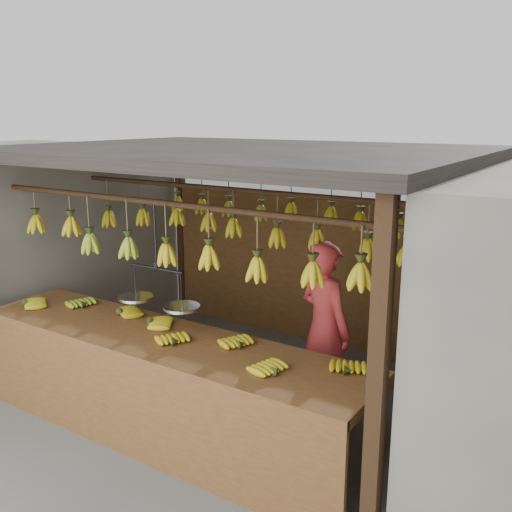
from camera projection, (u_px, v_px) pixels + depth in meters
The scene contains 8 objects.
ground at pixel (240, 385), 5.83m from camera, with size 80.00×80.00×0.00m, color #5B5B57.
stall at pixel (258, 189), 5.62m from camera, with size 4.30×3.30×2.40m.
neighbor_left at pixel (13, 236), 7.46m from camera, with size 3.00×3.00×2.30m, color slate.
counter at pixel (153, 363), 4.66m from camera, with size 3.69×0.84×0.96m.
hanging_bananas at pixel (239, 230), 5.45m from camera, with size 3.58×2.26×0.39m.
balance_scale at pixel (158, 298), 4.81m from camera, with size 0.80×0.31×0.87m.
vendor at pixel (324, 329), 5.11m from camera, with size 0.59×0.39×1.63m, color #BF3333.
bag_bundles at pixel (477, 289), 5.66m from camera, with size 0.08×0.26×1.30m.
Camera 1 is at (3.05, -4.39, 2.68)m, focal length 40.00 mm.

